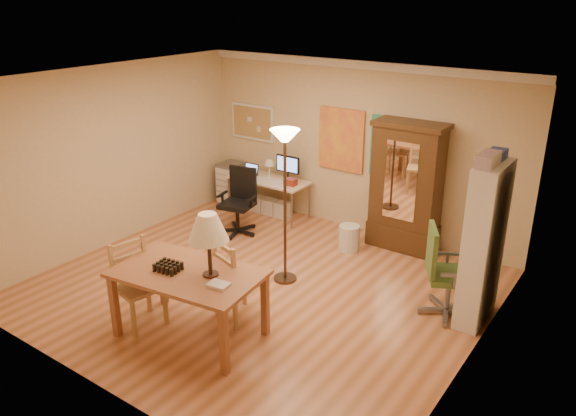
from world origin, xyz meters
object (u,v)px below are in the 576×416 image
Objects in this scene: computer_desk at (271,193)px; office_chair_green at (445,291)px; bookshelf at (483,245)px; dining_table at (195,260)px; office_chair_black at (239,216)px; armoire at (406,195)px.

computer_desk is 3.89m from office_chair_green.
office_chair_green is 0.58× the size of bookshelf.
bookshelf reaches higher than dining_table.
bookshelf is (2.43, 2.17, -0.00)m from dining_table.
office_chair_black is 0.55× the size of bookshelf.
bookshelf is at bearing -5.12° from office_chair_black.
bookshelf is at bearing 19.33° from office_chair_green.
armoire is at bearing 138.72° from bookshelf.
computer_desk is 1.36× the size of office_chair_black.
office_chair_black is 0.55× the size of armoire.
office_chair_green reaches higher than computer_desk.
office_chair_green is at bearing -7.48° from office_chair_black.
bookshelf is (1.55, -1.36, 0.12)m from armoire.
dining_table is at bearing -138.17° from bookshelf.
office_chair_green is (3.64, -1.39, -0.10)m from computer_desk.
armoire is at bearing 22.76° from office_chair_black.
office_chair_green is at bearing -50.79° from armoire.
computer_desk is 0.74× the size of armoire.
office_chair_black is at bearing 172.52° from office_chair_green.
dining_table is 3.82m from computer_desk.
office_chair_black is at bearing -87.85° from computer_desk.
dining_table is at bearing -59.01° from office_chair_black.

